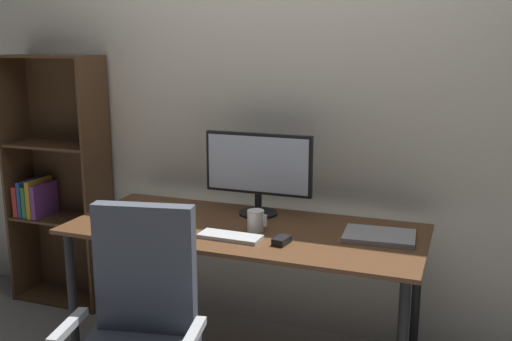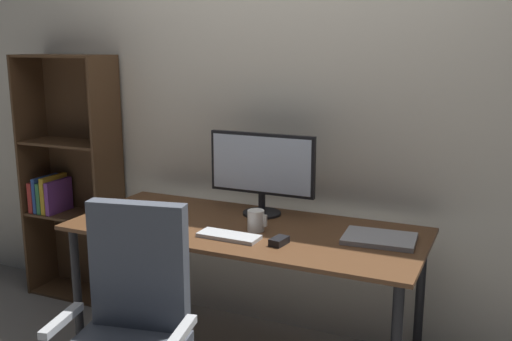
{
  "view_description": "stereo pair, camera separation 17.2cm",
  "coord_description": "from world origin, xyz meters",
  "px_view_note": "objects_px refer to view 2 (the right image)",
  "views": [
    {
      "loc": [
        0.99,
        -2.5,
        1.61
      ],
      "look_at": [
        0.08,
        -0.04,
        1.04
      ],
      "focal_mm": 40.61,
      "sensor_mm": 36.0,
      "label": 1
    },
    {
      "loc": [
        1.15,
        -2.43,
        1.61
      ],
      "look_at": [
        0.08,
        -0.04,
        1.04
      ],
      "focal_mm": 40.61,
      "sensor_mm": 36.0,
      "label": 2
    }
  ],
  "objects_px": {
    "keyboard": "(229,236)",
    "laptop": "(379,239)",
    "coffee_mug": "(256,220)",
    "desk": "(245,242)",
    "bookshelf": "(72,181)",
    "monitor": "(262,168)",
    "mouse": "(279,241)"
  },
  "relations": [
    {
      "from": "coffee_mug",
      "to": "laptop",
      "type": "height_order",
      "value": "coffee_mug"
    },
    {
      "from": "coffee_mug",
      "to": "mouse",
      "type": "bearing_deg",
      "value": -37.91
    },
    {
      "from": "mouse",
      "to": "laptop",
      "type": "distance_m",
      "value": 0.46
    },
    {
      "from": "coffee_mug",
      "to": "desk",
      "type": "bearing_deg",
      "value": 156.28
    },
    {
      "from": "keyboard",
      "to": "desk",
      "type": "bearing_deg",
      "value": 91.15
    },
    {
      "from": "monitor",
      "to": "laptop",
      "type": "bearing_deg",
      "value": -13.9
    },
    {
      "from": "monitor",
      "to": "mouse",
      "type": "relative_size",
      "value": 5.95
    },
    {
      "from": "keyboard",
      "to": "bookshelf",
      "type": "bearing_deg",
      "value": 160.2
    },
    {
      "from": "coffee_mug",
      "to": "bookshelf",
      "type": "relative_size",
      "value": 0.07
    },
    {
      "from": "monitor",
      "to": "coffee_mug",
      "type": "bearing_deg",
      "value": -71.98
    },
    {
      "from": "coffee_mug",
      "to": "monitor",
      "type": "bearing_deg",
      "value": 108.02
    },
    {
      "from": "monitor",
      "to": "mouse",
      "type": "distance_m",
      "value": 0.52
    },
    {
      "from": "laptop",
      "to": "monitor",
      "type": "bearing_deg",
      "value": 162.04
    },
    {
      "from": "bookshelf",
      "to": "coffee_mug",
      "type": "bearing_deg",
      "value": -14.97
    },
    {
      "from": "mouse",
      "to": "bookshelf",
      "type": "relative_size",
      "value": 0.06
    },
    {
      "from": "desk",
      "to": "monitor",
      "type": "height_order",
      "value": "monitor"
    },
    {
      "from": "desk",
      "to": "coffee_mug",
      "type": "bearing_deg",
      "value": -23.72
    },
    {
      "from": "keyboard",
      "to": "monitor",
      "type": "bearing_deg",
      "value": 93.14
    },
    {
      "from": "desk",
      "to": "laptop",
      "type": "xyz_separation_m",
      "value": [
        0.64,
        0.07,
        0.09
      ]
    },
    {
      "from": "mouse",
      "to": "laptop",
      "type": "height_order",
      "value": "mouse"
    },
    {
      "from": "coffee_mug",
      "to": "laptop",
      "type": "relative_size",
      "value": 0.32
    },
    {
      "from": "mouse",
      "to": "keyboard",
      "type": "bearing_deg",
      "value": -168.42
    },
    {
      "from": "desk",
      "to": "laptop",
      "type": "bearing_deg",
      "value": 5.84
    },
    {
      "from": "bookshelf",
      "to": "keyboard",
      "type": "bearing_deg",
      "value": -21.1
    },
    {
      "from": "mouse",
      "to": "monitor",
      "type": "bearing_deg",
      "value": 131.98
    },
    {
      "from": "desk",
      "to": "mouse",
      "type": "height_order",
      "value": "mouse"
    },
    {
      "from": "laptop",
      "to": "bookshelf",
      "type": "height_order",
      "value": "bookshelf"
    },
    {
      "from": "coffee_mug",
      "to": "laptop",
      "type": "xyz_separation_m",
      "value": [
        0.57,
        0.1,
        -0.04
      ]
    },
    {
      "from": "monitor",
      "to": "coffee_mug",
      "type": "distance_m",
      "value": 0.33
    },
    {
      "from": "keyboard",
      "to": "bookshelf",
      "type": "xyz_separation_m",
      "value": [
        -1.4,
        0.54,
        0.01
      ]
    },
    {
      "from": "keyboard",
      "to": "coffee_mug",
      "type": "height_order",
      "value": "coffee_mug"
    },
    {
      "from": "keyboard",
      "to": "laptop",
      "type": "xyz_separation_m",
      "value": [
        0.64,
        0.24,
        0.0
      ]
    }
  ]
}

